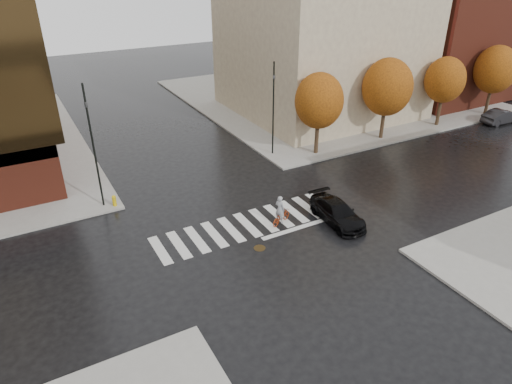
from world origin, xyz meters
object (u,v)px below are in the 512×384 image
cyclist (281,214)px  fire_hydrant (114,200)px  traffic_light_nw (92,138)px  parked_car (501,116)px  sedan (337,212)px  traffic_light_ne (273,103)px

cyclist → fire_hydrant: cyclist is taller
traffic_light_nw → fire_hydrant: 4.25m
fire_hydrant → parked_car: size_ratio=0.18×
traffic_light_nw → fire_hydrant: size_ratio=10.64×
parked_car → cyclist: bearing=102.6°
cyclist → parked_car: cyclist is taller
cyclist → fire_hydrant: 10.77m
sedan → fire_hydrant: size_ratio=5.91×
sedan → fire_hydrant: (-11.46, 8.30, -0.08)m
cyclist → parked_car: 28.67m
traffic_light_nw → fire_hydrant: (0.61, -0.46, -4.18)m
cyclist → fire_hydrant: bearing=27.5°
traffic_light_ne → fire_hydrant: bearing=-1.0°
sedan → parked_car: bearing=18.1°
fire_hydrant → traffic_light_ne: bearing=10.6°
traffic_light_nw → sedan: bearing=52.8°
traffic_light_ne → fire_hydrant: (-13.34, -2.50, -3.77)m
cyclist → traffic_light_nw: bearing=27.7°
traffic_light_ne → parked_car: bearing=158.6°
cyclist → parked_car: (28.17, 5.30, 0.04)m
cyclist → parked_car: bearing=-102.6°
traffic_light_ne → fire_hydrant: size_ratio=9.83×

